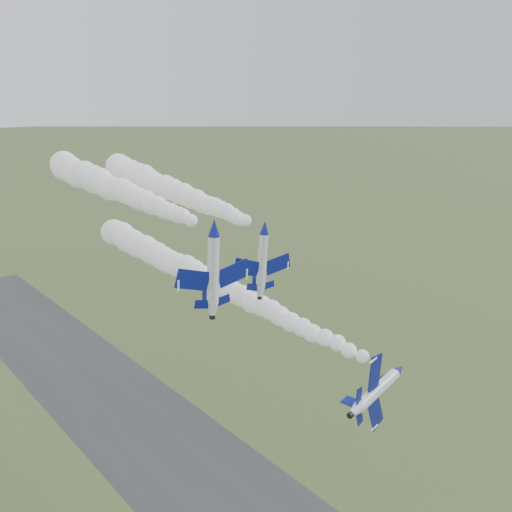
# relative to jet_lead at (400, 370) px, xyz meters

# --- Properties ---
(runway) EXTENTS (24.00, 260.00, 0.04)m
(runway) POSITION_rel_jet_lead_xyz_m (-11.16, 30.93, -28.11)
(runway) COLOR #303032
(runway) RESTS_ON ground
(jet_lead) EXTENTS (3.44, 12.30, 10.07)m
(jet_lead) POSITION_rel_jet_lead_xyz_m (0.00, 0.00, 0.00)
(jet_lead) COLOR white
(smoke_trail_jet_lead) EXTENTS (14.36, 66.67, 5.19)m
(smoke_trail_jet_lead) POSITION_rel_jet_lead_xyz_m (-3.14, 36.07, 2.85)
(smoke_trail_jet_lead) COLOR white
(jet_pair_left) EXTENTS (11.54, 13.84, 3.43)m
(jet_pair_left) POSITION_rel_jet_lead_xyz_m (-13.31, 20.75, 16.59)
(jet_pair_left) COLOR white
(smoke_trail_jet_pair_left) EXTENTS (8.62, 56.92, 5.60)m
(smoke_trail_jet_pair_left) POSITION_rel_jet_lead_xyz_m (-11.89, 52.41, 17.55)
(smoke_trail_jet_pair_left) COLOR white
(jet_pair_right) EXTENTS (9.84, 11.73, 2.92)m
(jet_pair_right) POSITION_rel_jet_lead_xyz_m (-4.02, 21.51, 15.04)
(jet_pair_right) COLOR white
(smoke_trail_jet_pair_right) EXTENTS (12.27, 57.79, 5.63)m
(smoke_trail_jet_pair_right) POSITION_rel_jet_lead_xyz_m (-0.60, 52.47, 16.12)
(smoke_trail_jet_pair_right) COLOR white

